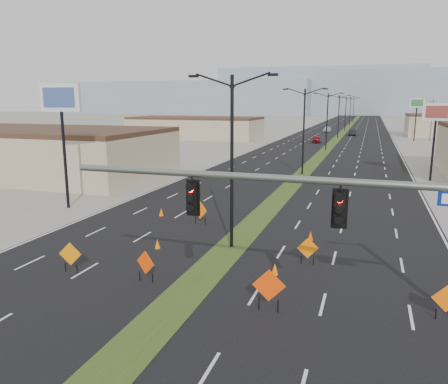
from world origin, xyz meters
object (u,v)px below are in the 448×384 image
(construction_sign_3, at_px, (269,287))
(cone_3, at_px, (161,212))
(car_left, at_px, (316,139))
(pole_sign_west, at_px, (61,107))
(streetlight_1, at_px, (304,129))
(streetlight_2, at_px, (327,120))
(car_mid, at_px, (352,132))
(car_far, at_px, (327,129))
(construction_sign_4, at_px, (308,249))
(construction_sign_1, at_px, (146,264))
(cone_0, at_px, (157,244))
(streetlight_5, at_px, (350,111))
(streetlight_4, at_px, (346,112))
(cone_1, at_px, (275,269))
(streetlight_3, at_px, (339,115))
(construction_sign_0, at_px, (70,255))
(pole_sign_east_near, at_px, (436,118))
(pole_sign_east_far, at_px, (417,106))
(streetlight_6, at_px, (353,109))
(signal_mast, at_px, (402,228))
(streetlight_0, at_px, (232,157))
(construction_sign_2, at_px, (200,211))
(cone_2, at_px, (310,236))
(construction_sign_5, at_px, (447,300))

(construction_sign_3, relative_size, cone_3, 2.99)
(car_left, xyz_separation_m, pole_sign_west, (-12.30, -65.16, 7.42))
(streetlight_1, bearing_deg, car_left, 94.57)
(cone_3, bearing_deg, streetlight_2, 81.87)
(car_mid, bearing_deg, streetlight_2, -94.45)
(car_far, distance_m, construction_sign_4, 106.80)
(car_left, height_order, pole_sign_west, pole_sign_west)
(construction_sign_1, distance_m, construction_sign_4, 8.50)
(streetlight_2, bearing_deg, cone_0, -94.04)
(streetlight_5, relative_size, pole_sign_west, 1.01)
(streetlight_4, bearing_deg, cone_1, -88.34)
(streetlight_3, height_order, construction_sign_0, streetlight_3)
(construction_sign_4, relative_size, cone_0, 2.68)
(streetlight_5, distance_m, pole_sign_east_near, 112.66)
(streetlight_2, relative_size, construction_sign_0, 6.26)
(cone_0, distance_m, pole_sign_east_far, 85.09)
(streetlight_1, xyz_separation_m, streetlight_6, (0.00, 140.00, 0.00))
(streetlight_2, bearing_deg, pole_sign_west, -107.15)
(streetlight_4, distance_m, cone_1, 115.56)
(cone_0, height_order, cone_1, cone_1)
(streetlight_5, height_order, construction_sign_0, streetlight_5)
(signal_mast, bearing_deg, construction_sign_0, 166.58)
(signal_mast, height_order, streetlight_0, streetlight_0)
(streetlight_4, distance_m, car_far, 9.57)
(streetlight_6, bearing_deg, construction_sign_0, -92.14)
(streetlight_1, height_order, construction_sign_2, streetlight_1)
(car_left, xyz_separation_m, cone_2, (7.69, -67.53, -0.42))
(construction_sign_2, xyz_separation_m, construction_sign_5, (14.30, -9.83, -0.12))
(streetlight_6, bearing_deg, cone_0, -91.37)
(car_left, bearing_deg, pole_sign_east_far, 20.34)
(car_mid, bearing_deg, signal_mast, -86.83)
(streetlight_3, distance_m, construction_sign_4, 85.75)
(cone_3, bearing_deg, car_left, 86.60)
(streetlight_6, height_order, pole_sign_west, streetlight_6)
(construction_sign_2, bearing_deg, streetlight_4, 111.73)
(streetlight_3, relative_size, construction_sign_1, 6.44)
(signal_mast, distance_m, cone_2, 14.21)
(streetlight_3, xyz_separation_m, construction_sign_0, (-6.53, -90.40, -4.48))
(pole_sign_east_far, bearing_deg, construction_sign_5, -75.18)
(car_mid, relative_size, construction_sign_5, 3.11)
(car_far, bearing_deg, streetlight_3, -77.55)
(streetlight_4, bearing_deg, construction_sign_1, -91.15)
(signal_mast, bearing_deg, streetlight_4, 94.01)
(car_far, bearing_deg, pole_sign_east_far, -48.72)
(streetlight_5, height_order, car_mid, streetlight_5)
(streetlight_2, height_order, construction_sign_2, streetlight_2)
(streetlight_3, relative_size, streetlight_6, 1.00)
(signal_mast, relative_size, pole_sign_east_near, 1.95)
(construction_sign_0, bearing_deg, construction_sign_3, -13.82)
(streetlight_2, distance_m, pole_sign_east_near, 31.13)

